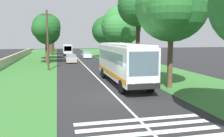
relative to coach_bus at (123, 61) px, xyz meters
The scene contains 20 objects.
ground 5.12m from the coach_bus, 157.20° to the left, with size 160.00×160.00×0.00m, color #262628.
grass_verge_left 14.81m from the coach_bus, 43.01° to the left, with size 120.00×8.00×0.04m, color #387533.
grass_verge_right 12.66m from the coach_bus, 30.84° to the right, with size 120.00×8.00×0.04m, color #387533.
centre_line 11.08m from the coach_bus, ahead, with size 110.00×0.16×0.01m, color silver.
coach_bus is the anchor object (origin of this frame).
zebra_crossing 11.84m from the coach_bus, behind, with size 4.05×6.80×0.01m.
trailing_car_0 20.95m from the coach_bus, ahead, with size 4.30×1.78×1.43m.
trailing_car_1 29.18m from the coach_bus, ahead, with size 4.30×1.78×1.43m.
trailing_minibus_0 39.88m from the coach_bus, ahead, with size 6.00×2.14×2.53m.
roadside_tree_left_0 50.57m from the coach_bus, ahead, with size 6.00×5.05×10.60m.
roadside_tree_left_1 29.40m from the coach_bus, 15.51° to the left, with size 6.19×5.04×7.93m.
roadside_tree_left_2 21.41m from the coach_bus, 21.27° to the left, with size 5.58×4.59×8.23m.
roadside_tree_left_3 60.23m from the coach_bus, ahead, with size 5.46×4.65×8.90m.
roadside_tree_left_4 40.53m from the coach_bus, 10.39° to the left, with size 5.21×4.41×9.79m.
roadside_tree_right_0 17.41m from the coach_bus, 14.00° to the right, with size 7.93×6.48×9.40m.
roadside_tree_right_2 30.16m from the coach_bus, ahead, with size 7.06×6.16×8.85m.
roadside_tree_right_3 6.19m from the coach_bus, 126.95° to the right, with size 7.22×6.05×9.92m.
roadside_tree_right_4 10.19m from the coach_bus, 27.30° to the right, with size 6.47×5.14×10.71m.
utility_pole 13.07m from the coach_bus, 33.07° to the left, with size 0.24×1.40×7.73m.
roadside_wall 20.71m from the coach_bus, 40.45° to the left, with size 70.00×0.40×1.30m, color #B2A893.
Camera 1 is at (-16.85, 4.08, 4.27)m, focal length 38.23 mm.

